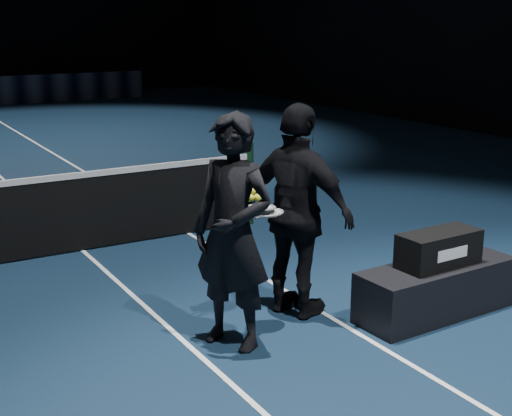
{
  "coord_description": "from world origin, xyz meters",
  "views": [
    {
      "loc": [
        1.82,
        -7.95,
        2.68
      ],
      "look_at": [
        4.76,
        -2.96,
        1.12
      ],
      "focal_mm": 50.0,
      "sensor_mm": 36.0,
      "label": 1
    }
  ],
  "objects_px": {
    "racket_bag": "(439,249)",
    "tennis_balls": "(253,196)",
    "racket_lower": "(269,213)",
    "player_bench": "(436,290)",
    "player_a": "(233,233)",
    "racket_upper": "(262,207)",
    "player_b": "(298,212)"
  },
  "relations": [
    {
      "from": "player_b",
      "to": "racket_upper",
      "type": "distance_m",
      "value": 0.47
    },
    {
      "from": "player_bench",
      "to": "racket_lower",
      "type": "relative_size",
      "value": 2.35
    },
    {
      "from": "player_b",
      "to": "racket_upper",
      "type": "relative_size",
      "value": 2.88
    },
    {
      "from": "player_bench",
      "to": "player_b",
      "type": "height_order",
      "value": "player_b"
    },
    {
      "from": "racket_upper",
      "to": "player_bench",
      "type": "bearing_deg",
      "value": -41.68
    },
    {
      "from": "player_a",
      "to": "racket_upper",
      "type": "relative_size",
      "value": 2.88
    },
    {
      "from": "player_b",
      "to": "tennis_balls",
      "type": "xyz_separation_m",
      "value": [
        -0.57,
        -0.18,
        0.26
      ]
    },
    {
      "from": "racket_bag",
      "to": "racket_lower",
      "type": "relative_size",
      "value": 1.17
    },
    {
      "from": "player_bench",
      "to": "racket_bag",
      "type": "xyz_separation_m",
      "value": [
        0.0,
        0.0,
        0.4
      ]
    },
    {
      "from": "racket_upper",
      "to": "racket_bag",
      "type": "bearing_deg",
      "value": -41.68
    },
    {
      "from": "racket_bag",
      "to": "player_a",
      "type": "bearing_deg",
      "value": 166.09
    },
    {
      "from": "player_bench",
      "to": "player_b",
      "type": "distance_m",
      "value": 1.49
    },
    {
      "from": "player_a",
      "to": "player_b",
      "type": "height_order",
      "value": "same"
    },
    {
      "from": "racket_lower",
      "to": "racket_upper",
      "type": "xyz_separation_m",
      "value": [
        -0.06,
        0.02,
        0.05
      ]
    },
    {
      "from": "racket_bag",
      "to": "tennis_balls",
      "type": "distance_m",
      "value": 1.85
    },
    {
      "from": "player_b",
      "to": "racket_lower",
      "type": "relative_size",
      "value": 2.88
    },
    {
      "from": "player_bench",
      "to": "player_a",
      "type": "distance_m",
      "value": 2.09
    },
    {
      "from": "racket_bag",
      "to": "racket_lower",
      "type": "xyz_separation_m",
      "value": [
        -1.49,
        0.54,
        0.42
      ]
    },
    {
      "from": "player_a",
      "to": "racket_lower",
      "type": "relative_size",
      "value": 2.88
    },
    {
      "from": "player_b",
      "to": "player_bench",
      "type": "bearing_deg",
      "value": -141.5
    },
    {
      "from": "racket_bag",
      "to": "racket_upper",
      "type": "xyz_separation_m",
      "value": [
        -1.55,
        0.56,
        0.47
      ]
    },
    {
      "from": "racket_bag",
      "to": "racket_upper",
      "type": "bearing_deg",
      "value": 157.98
    },
    {
      "from": "racket_bag",
      "to": "racket_upper",
      "type": "height_order",
      "value": "racket_upper"
    },
    {
      "from": "player_b",
      "to": "racket_lower",
      "type": "bearing_deg",
      "value": 87.06
    },
    {
      "from": "player_b",
      "to": "tennis_balls",
      "type": "bearing_deg",
      "value": 86.58
    },
    {
      "from": "player_b",
      "to": "racket_upper",
      "type": "height_order",
      "value": "player_b"
    },
    {
      "from": "racket_lower",
      "to": "tennis_balls",
      "type": "height_order",
      "value": "tennis_balls"
    },
    {
      "from": "player_a",
      "to": "player_b",
      "type": "relative_size",
      "value": 1.0
    },
    {
      "from": "racket_lower",
      "to": "player_a",
      "type": "bearing_deg",
      "value": 180.0
    },
    {
      "from": "player_bench",
      "to": "racket_lower",
      "type": "bearing_deg",
      "value": 158.02
    },
    {
      "from": "racket_bag",
      "to": "player_b",
      "type": "xyz_separation_m",
      "value": [
        -1.11,
        0.66,
        0.34
      ]
    },
    {
      "from": "player_b",
      "to": "tennis_balls",
      "type": "height_order",
      "value": "player_b"
    }
  ]
}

